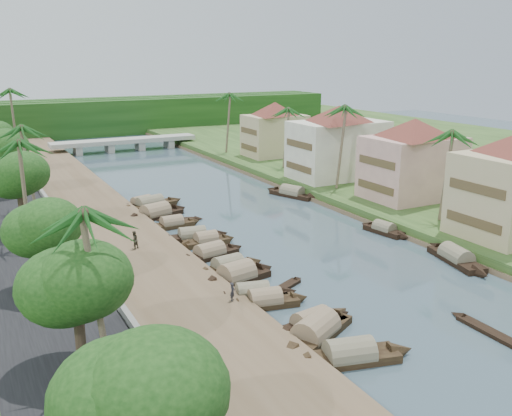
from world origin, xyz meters
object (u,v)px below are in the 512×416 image
sampan_1 (312,325)px  bridge (125,142)px  person_near (233,292)px  sampan_0 (349,356)px

sampan_1 → bridge: bearing=74.8°
sampan_1 → person_near: (-3.47, 5.35, 1.09)m
bridge → sampan_1: 80.44m
bridge → sampan_0: size_ratio=3.15×
bridge → person_near: (-12.21, -74.60, -0.21)m
bridge → sampan_1: bridge is taller
sampan_1 → person_near: 6.47m
bridge → person_near: bridge is taller
bridge → sampan_0: bearing=-96.1°
bridge → person_near: bearing=-99.3°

